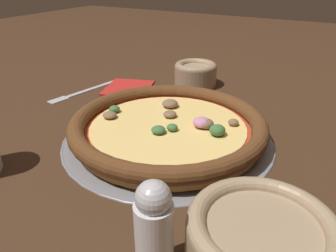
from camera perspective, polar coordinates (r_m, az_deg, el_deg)
The scene contains 8 objects.
ground_plane at distance 0.58m, azimuth 0.00°, elevation -2.23°, with size 3.00×3.00×0.00m, color #3D2616.
pizza_tray at distance 0.58m, azimuth 0.00°, elevation -1.95°, with size 0.37×0.37×0.01m.
pizza at distance 0.57m, azimuth 0.03°, elevation 0.01°, with size 0.34×0.34×0.04m.
bowl_near at distance 0.35m, azimuth 15.84°, elevation -18.77°, with size 0.15×0.15×0.06m.
bowl_far at distance 0.84m, azimuth 4.81°, elevation 9.15°, with size 0.11×0.11×0.06m.
napkin at distance 0.82m, azimuth -6.94°, elevation 6.77°, with size 0.15×0.14×0.01m.
fork at distance 0.82m, azimuth -14.82°, elevation 5.78°, with size 0.20×0.05×0.00m.
pepper_shaker at distance 0.32m, azimuth -2.45°, elevation -17.58°, with size 0.04×0.04×0.11m.
Camera 1 is at (0.44, 0.25, 0.28)m, focal length 35.00 mm.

